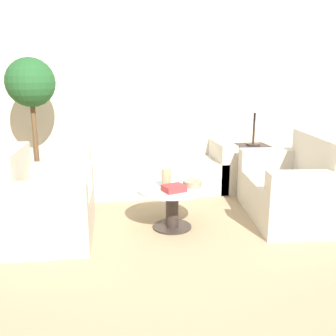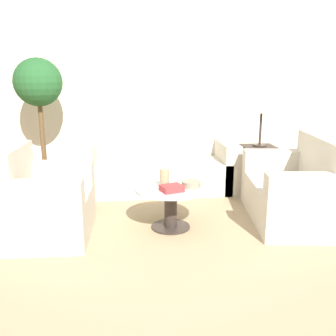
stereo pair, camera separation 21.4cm
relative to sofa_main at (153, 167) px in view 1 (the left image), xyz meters
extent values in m
plane|color=#9E754C|center=(-0.04, -2.02, -0.29)|extent=(14.00, 14.00, 0.00)
cube|color=beige|center=(-0.04, 0.75, 1.01)|extent=(10.00, 0.06, 2.60)
cube|color=tan|center=(0.02, -1.36, -0.28)|extent=(3.51, 3.55, 0.01)
cube|color=beige|center=(0.00, -0.09, -0.09)|extent=(1.79, 0.82, 0.40)
cube|color=beige|center=(0.00, 0.24, 0.16)|extent=(1.79, 0.18, 0.89)
cube|color=beige|center=(-0.89, -0.09, 0.03)|extent=(0.20, 0.82, 0.63)
cube|color=beige|center=(0.89, -0.09, 0.03)|extent=(0.20, 0.82, 0.63)
cube|color=beige|center=(-1.13, -1.42, -0.09)|extent=(0.78, 0.73, 0.40)
cube|color=beige|center=(-1.42, -1.41, 0.14)|extent=(0.20, 0.71, 0.86)
cube|color=beige|center=(-1.14, -1.78, 0.03)|extent=(0.76, 0.22, 0.63)
cube|color=beige|center=(-1.12, -1.07, 0.03)|extent=(0.76, 0.22, 0.63)
cube|color=beige|center=(1.28, -1.26, -0.09)|extent=(0.90, 1.15, 0.40)
cube|color=beige|center=(1.58, -1.30, 0.15)|extent=(0.31, 1.08, 0.87)
cube|color=beige|center=(1.34, -0.73, 0.03)|extent=(0.80, 0.29, 0.63)
cube|color=beige|center=(1.21, -1.79, 0.03)|extent=(0.80, 0.29, 0.63)
cylinder|color=#332823|center=(0.02, -1.36, -0.28)|extent=(0.38, 0.38, 0.02)
cylinder|color=#332823|center=(0.02, -1.36, -0.09)|extent=(0.13, 0.13, 0.40)
cylinder|color=#B2C6C6|center=(0.02, -1.36, 0.12)|extent=(0.70, 0.70, 0.02)
cube|color=#332823|center=(1.36, -0.06, -0.01)|extent=(0.43, 0.43, 0.55)
cylinder|color=#332823|center=(1.36, -0.06, 0.28)|extent=(0.18, 0.18, 0.02)
cylinder|color=#332823|center=(1.36, -0.06, 0.50)|extent=(0.03, 0.03, 0.43)
cone|color=beige|center=(1.36, -0.06, 0.83)|extent=(0.35, 0.35, 0.22)
cylinder|color=brown|center=(-1.48, 0.14, -0.14)|extent=(0.31, 0.31, 0.29)
cylinder|color=brown|center=(-1.48, 0.14, 0.47)|extent=(0.06, 0.06, 0.93)
sphere|color=#235628|center=(-1.48, 0.14, 1.10)|extent=(0.60, 0.60, 0.60)
cylinder|color=tan|center=(-0.04, -1.36, 0.22)|extent=(0.09, 0.09, 0.19)
cylinder|color=gray|center=(0.22, -1.36, 0.16)|extent=(0.18, 0.18, 0.06)
cube|color=#BC3333|center=(0.02, -1.48, 0.16)|extent=(0.24, 0.22, 0.06)
camera|label=1|loc=(-0.57, -4.77, 1.19)|focal=40.00mm
camera|label=2|loc=(-0.36, -4.80, 1.19)|focal=40.00mm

